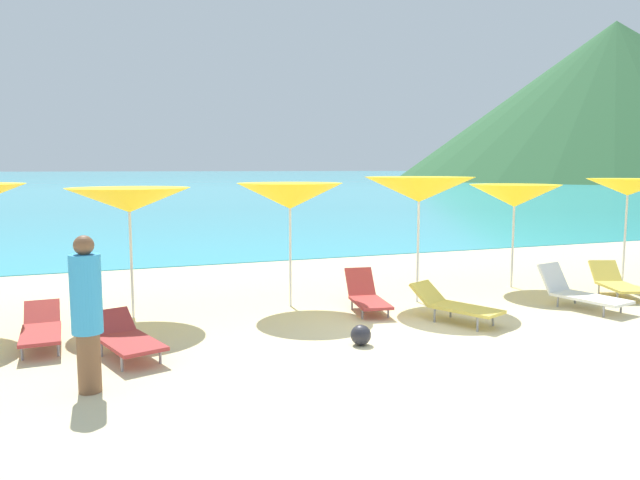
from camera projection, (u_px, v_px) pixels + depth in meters
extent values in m
cube|color=beige|center=(255.00, 257.00, 18.27)|extent=(50.00, 100.00, 0.30)
cube|color=#38B7CC|center=(104.00, 175.00, 220.80)|extent=(650.00, 440.00, 0.02)
cone|color=#2D5B33|center=(612.00, 101.00, 127.57)|extent=(90.91, 90.91, 33.05)
cylinder|color=silver|center=(131.00, 257.00, 10.17)|extent=(0.04, 0.04, 2.12)
cone|color=yellow|center=(129.00, 200.00, 10.06)|extent=(2.21, 2.21, 0.41)
sphere|color=silver|center=(129.00, 192.00, 10.04)|extent=(0.07, 0.07, 0.07)
cylinder|color=silver|center=(290.00, 249.00, 11.04)|extent=(0.04, 0.04, 2.16)
cone|color=yellow|center=(290.00, 196.00, 10.92)|extent=(1.96, 1.96, 0.47)
sphere|color=silver|center=(290.00, 188.00, 10.91)|extent=(0.07, 0.07, 0.07)
cylinder|color=silver|center=(418.00, 243.00, 11.41)|extent=(0.04, 0.04, 2.26)
cone|color=yellow|center=(419.00, 190.00, 11.29)|extent=(2.22, 2.22, 0.47)
sphere|color=silver|center=(419.00, 182.00, 11.27)|extent=(0.07, 0.07, 0.07)
cylinder|color=silver|center=(513.00, 239.00, 12.83)|extent=(0.05, 0.05, 2.08)
cone|color=yellow|center=(515.00, 196.00, 12.72)|extent=(2.10, 2.10, 0.47)
sphere|color=silver|center=(515.00, 189.00, 12.71)|extent=(0.07, 0.07, 0.07)
cylinder|color=silver|center=(625.00, 233.00, 13.33)|extent=(0.05, 0.05, 2.22)
cone|color=yellow|center=(628.00, 187.00, 13.21)|extent=(1.82, 1.82, 0.37)
sphere|color=silver|center=(628.00, 181.00, 13.20)|extent=(0.07, 0.07, 0.07)
cube|color=#A53333|center=(370.00, 303.00, 10.53)|extent=(0.69, 1.10, 0.05)
cube|color=#A53333|center=(360.00, 282.00, 11.18)|extent=(0.57, 0.47, 0.50)
cylinder|color=gray|center=(363.00, 314.00, 10.20)|extent=(0.04, 0.04, 0.18)
cylinder|color=gray|center=(388.00, 313.00, 10.29)|extent=(0.04, 0.04, 0.18)
cylinder|color=gray|center=(352.00, 305.00, 10.90)|extent=(0.04, 0.04, 0.18)
cylinder|color=gray|center=(376.00, 303.00, 10.99)|extent=(0.04, 0.04, 0.18)
cube|color=#D8BF4C|center=(466.00, 309.00, 9.82)|extent=(0.98, 1.27, 0.05)
cube|color=#D8BF4C|center=(427.00, 293.00, 10.34)|extent=(0.65, 0.60, 0.35)
cylinder|color=gray|center=(477.00, 324.00, 9.42)|extent=(0.04, 0.04, 0.24)
cylinder|color=gray|center=(493.00, 319.00, 9.76)|extent=(0.04, 0.04, 0.24)
cylinder|color=gray|center=(435.00, 315.00, 9.99)|extent=(0.04, 0.04, 0.24)
cylinder|color=gray|center=(451.00, 311.00, 10.32)|extent=(0.04, 0.04, 0.24)
cube|color=#D8BF4C|center=(622.00, 287.00, 11.81)|extent=(0.92, 1.20, 0.05)
cube|color=#D8BF4C|center=(605.00, 271.00, 12.49)|extent=(0.66, 0.56, 0.42)
cylinder|color=gray|center=(617.00, 297.00, 11.50)|extent=(0.04, 0.04, 0.20)
cylinder|color=gray|center=(599.00, 289.00, 12.24)|extent=(0.04, 0.04, 0.20)
cylinder|color=gray|center=(623.00, 289.00, 12.25)|extent=(0.04, 0.04, 0.20)
cube|color=#A53333|center=(41.00, 334.00, 8.41)|extent=(0.56, 1.17, 0.05)
cube|color=#A53333|center=(42.00, 312.00, 9.09)|extent=(0.51, 0.41, 0.32)
cylinder|color=gray|center=(22.00, 352.00, 8.01)|extent=(0.04, 0.04, 0.22)
cylinder|color=gray|center=(58.00, 349.00, 8.18)|extent=(0.04, 0.04, 0.22)
cylinder|color=gray|center=(26.00, 337.00, 8.75)|extent=(0.04, 0.04, 0.22)
cylinder|color=gray|center=(59.00, 334.00, 8.92)|extent=(0.04, 0.04, 0.22)
cube|color=white|center=(591.00, 298.00, 10.82)|extent=(0.92, 1.39, 0.05)
cube|color=white|center=(553.00, 278.00, 11.43)|extent=(0.67, 0.46, 0.53)
cylinder|color=gray|center=(604.00, 311.00, 10.35)|extent=(0.04, 0.04, 0.20)
cylinder|color=gray|center=(621.00, 307.00, 10.65)|extent=(0.04, 0.04, 0.20)
cylinder|color=gray|center=(558.00, 302.00, 11.08)|extent=(0.04, 0.04, 0.20)
cylinder|color=gray|center=(575.00, 298.00, 11.38)|extent=(0.04, 0.04, 0.20)
cube|color=#A53333|center=(131.00, 343.00, 7.98)|extent=(0.90, 1.22, 0.05)
cube|color=#A53333|center=(112.00, 322.00, 8.53)|extent=(0.66, 0.54, 0.32)
cylinder|color=gray|center=(122.00, 363.00, 7.58)|extent=(0.04, 0.04, 0.21)
cylinder|color=gray|center=(160.00, 355.00, 7.89)|extent=(0.04, 0.04, 0.21)
cylinder|color=gray|center=(102.00, 349.00, 8.18)|extent=(0.04, 0.04, 0.21)
cylinder|color=gray|center=(138.00, 342.00, 8.49)|extent=(0.04, 0.04, 0.21)
cylinder|color=brown|center=(89.00, 362.00, 6.86)|extent=(0.26, 0.26, 0.69)
cylinder|color=#3399D8|center=(86.00, 294.00, 6.76)|extent=(0.34, 0.34, 0.90)
sphere|color=brown|center=(84.00, 245.00, 6.70)|extent=(0.22, 0.22, 0.22)
sphere|color=#26262D|center=(361.00, 335.00, 8.70)|extent=(0.30, 0.30, 0.30)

